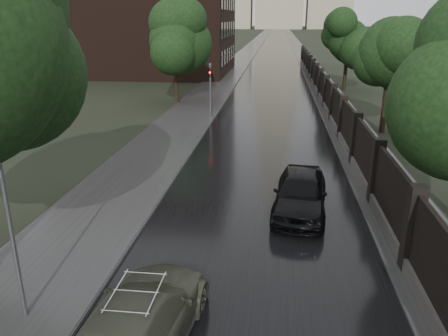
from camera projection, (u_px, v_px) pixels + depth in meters
road at (278, 35)px, 187.12m from camera, size 8.00×420.00×0.02m
sidewalk_left at (264, 35)px, 187.77m from camera, size 4.00×420.00×0.16m
verge_right at (291, 35)px, 186.48m from camera, size 3.00×420.00×0.08m
fence_right at (323, 92)px, 38.02m from camera, size 0.45×75.72×2.70m
tree_left_far at (175, 41)px, 36.18m from camera, size 4.25×4.25×7.39m
tree_right_b at (391, 55)px, 27.01m from camera, size 4.08×4.08×7.01m
tree_right_c at (348, 40)px, 43.90m from camera, size 4.08×4.08×7.01m
lamp_post at (10, 223)px, 9.98m from camera, size 0.25×0.12×5.11m
traffic_light at (210, 86)px, 31.99m from camera, size 0.16×0.32×4.00m
volga_sedan at (138, 323)px, 9.58m from camera, size 2.68×5.50×1.54m
car_right_near at (300, 193)px, 16.59m from camera, size 2.38×4.97×1.64m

